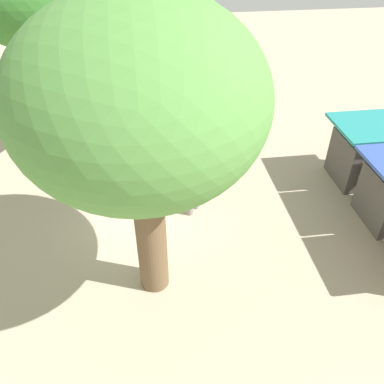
{
  "coord_description": "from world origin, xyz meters",
  "views": [
    {
      "loc": [
        11.24,
        0.14,
        9.61
      ],
      "look_at": [
        -0.19,
        1.68,
        0.8
      ],
      "focal_mm": 36.89,
      "sensor_mm": 36.0,
      "label": 1
    }
  ],
  "objects_px": {
    "feed_bucket": "(182,172)",
    "picnic_table_near": "(155,140)",
    "elephant": "(178,185)",
    "shade_tree_secondary": "(139,100)",
    "person_handler": "(119,175)",
    "wooden_bench": "(215,147)",
    "market_stall_teal": "(360,156)"
  },
  "relations": [
    {
      "from": "feed_bucket",
      "to": "picnic_table_near",
      "type": "bearing_deg",
      "value": -155.08
    },
    {
      "from": "elephant",
      "to": "picnic_table_near",
      "type": "height_order",
      "value": "elephant"
    },
    {
      "from": "shade_tree_secondary",
      "to": "person_handler",
      "type": "bearing_deg",
      "value": -166.8
    },
    {
      "from": "person_handler",
      "to": "feed_bucket",
      "type": "distance_m",
      "value": 2.87
    },
    {
      "from": "elephant",
      "to": "shade_tree_secondary",
      "type": "height_order",
      "value": "shade_tree_secondary"
    },
    {
      "from": "elephant",
      "to": "person_handler",
      "type": "relative_size",
      "value": 1.25
    },
    {
      "from": "elephant",
      "to": "feed_bucket",
      "type": "bearing_deg",
      "value": -61.64
    },
    {
      "from": "shade_tree_secondary",
      "to": "picnic_table_near",
      "type": "xyz_separation_m",
      "value": [
        -7.74,
        0.5,
        -5.41
      ]
    },
    {
      "from": "shade_tree_secondary",
      "to": "feed_bucket",
      "type": "bearing_deg",
      "value": 165.32
    },
    {
      "from": "picnic_table_near",
      "to": "feed_bucket",
      "type": "distance_m",
      "value": 2.35
    },
    {
      "from": "picnic_table_near",
      "to": "elephant",
      "type": "bearing_deg",
      "value": 135.4
    },
    {
      "from": "shade_tree_secondary",
      "to": "feed_bucket",
      "type": "relative_size",
      "value": 23.03
    },
    {
      "from": "wooden_bench",
      "to": "elephant",
      "type": "bearing_deg",
      "value": 166.98
    },
    {
      "from": "person_handler",
      "to": "wooden_bench",
      "type": "xyz_separation_m",
      "value": [
        -2.4,
        4.21,
        -0.48
      ]
    },
    {
      "from": "market_stall_teal",
      "to": "shade_tree_secondary",
      "type": "bearing_deg",
      "value": -63.02
    },
    {
      "from": "person_handler",
      "to": "feed_bucket",
      "type": "xyz_separation_m",
      "value": [
        -1.07,
        2.55,
        -0.79
      ]
    },
    {
      "from": "feed_bucket",
      "to": "market_stall_teal",
      "type": "bearing_deg",
      "value": 79.93
    },
    {
      "from": "elephant",
      "to": "shade_tree_secondary",
      "type": "relative_size",
      "value": 0.24
    },
    {
      "from": "shade_tree_secondary",
      "to": "wooden_bench",
      "type": "distance_m",
      "value": 9.43
    },
    {
      "from": "picnic_table_near",
      "to": "feed_bucket",
      "type": "bearing_deg",
      "value": 151.87
    },
    {
      "from": "elephant",
      "to": "wooden_bench",
      "type": "bearing_deg",
      "value": -82.55
    },
    {
      "from": "shade_tree_secondary",
      "to": "feed_bucket",
      "type": "xyz_separation_m",
      "value": [
        -5.64,
        1.48,
        -5.84
      ]
    },
    {
      "from": "elephant",
      "to": "feed_bucket",
      "type": "xyz_separation_m",
      "value": [
        -1.98,
        0.37,
        -0.79
      ]
    },
    {
      "from": "picnic_table_near",
      "to": "feed_bucket",
      "type": "xyz_separation_m",
      "value": [
        2.1,
        0.98,
        -0.43
      ]
    },
    {
      "from": "shade_tree_secondary",
      "to": "picnic_table_near",
      "type": "height_order",
      "value": "shade_tree_secondary"
    },
    {
      "from": "elephant",
      "to": "wooden_bench",
      "type": "xyz_separation_m",
      "value": [
        -3.31,
        2.03,
        -0.48
      ]
    },
    {
      "from": "person_handler",
      "to": "wooden_bench",
      "type": "bearing_deg",
      "value": 53.72
    },
    {
      "from": "elephant",
      "to": "picnic_table_near",
      "type": "bearing_deg",
      "value": -42.59
    },
    {
      "from": "market_stall_teal",
      "to": "feed_bucket",
      "type": "bearing_deg",
      "value": -100.07
    },
    {
      "from": "shade_tree_secondary",
      "to": "market_stall_teal",
      "type": "distance_m",
      "value": 10.8
    },
    {
      "from": "elephant",
      "to": "market_stall_teal",
      "type": "distance_m",
      "value": 7.52
    },
    {
      "from": "person_handler",
      "to": "shade_tree_secondary",
      "type": "xyz_separation_m",
      "value": [
        4.57,
        1.07,
        5.05
      ]
    }
  ]
}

